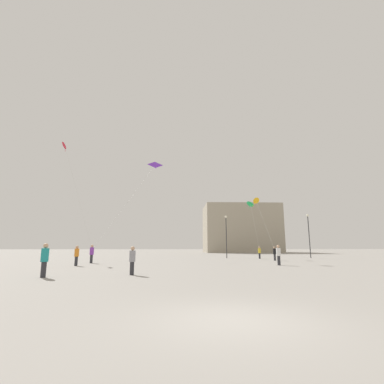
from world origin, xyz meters
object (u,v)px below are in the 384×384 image
object	(u,v)px
kite_emerald_diamond	(250,204)
lamppost_east	(309,229)
person_in_orange	(77,255)
kite_crimson_diamond	(65,146)
kite_violet_delta	(154,166)
person_in_white	(279,254)
person_in_grey	(132,259)
person_in_purple	(92,253)
lamppost_west	(226,230)
person_in_teal	(45,259)
kite_amber_diamond	(256,202)
person_in_yellow	(259,252)
building_left_hall	(240,229)
person_in_black	(275,253)

from	to	relation	value
kite_emerald_diamond	lamppost_east	xyz separation A→B (m)	(8.83, 1.24, -3.46)
person_in_orange	kite_crimson_diamond	bearing A→B (deg)	32.76
kite_violet_delta	lamppost_east	world-z (taller)	kite_violet_delta
person_in_white	person_in_orange	bearing A→B (deg)	136.97
person_in_grey	person_in_purple	bearing A→B (deg)	68.50
lamppost_west	person_in_orange	bearing A→B (deg)	-136.43
kite_emerald_diamond	lamppost_east	world-z (taller)	kite_emerald_diamond
lamppost_east	person_in_teal	bearing A→B (deg)	-138.25
person_in_grey	person_in_purple	size ratio (longest dim) A/B	0.92
person_in_white	person_in_grey	bearing A→B (deg)	171.49
lamppost_east	lamppost_west	world-z (taller)	lamppost_east
person_in_white	kite_crimson_diamond	xyz separation A→B (m)	(-23.68, 10.61, 13.44)
lamppost_west	kite_amber_diamond	bearing A→B (deg)	-82.67
person_in_yellow	kite_amber_diamond	xyz separation A→B (m)	(-2.68, -8.47, 5.59)
person_in_orange	person_in_yellow	distance (m)	23.84
person_in_yellow	kite_violet_delta	distance (m)	19.22
person_in_white	kite_amber_diamond	distance (m)	7.27
kite_emerald_diamond	building_left_hall	size ratio (longest dim) A/B	0.33
person_in_purple	kite_emerald_diamond	size ratio (longest dim) A/B	0.27
kite_amber_diamond	building_left_hall	world-z (taller)	building_left_hall
person_in_black	building_left_hall	bearing A→B (deg)	-82.69
person_in_white	kite_violet_delta	distance (m)	22.93
person_in_purple	person_in_teal	distance (m)	13.20
person_in_yellow	kite_crimson_diamond	distance (m)	29.36
person_in_white	building_left_hall	size ratio (longest dim) A/B	0.09
lamppost_east	kite_violet_delta	bearing A→B (deg)	-179.88
person_in_yellow	kite_amber_diamond	bearing A→B (deg)	25.20
person_in_orange	lamppost_west	size ratio (longest dim) A/B	0.29
person_in_teal	kite_amber_diamond	distance (m)	21.80
person_in_teal	kite_violet_delta	distance (m)	27.12
person_in_yellow	lamppost_east	world-z (taller)	lamppost_east
person_in_teal	lamppost_east	bearing A→B (deg)	135.14
person_in_grey	kite_violet_delta	world-z (taller)	kite_violet_delta
person_in_purple	person_in_black	distance (m)	20.56
kite_emerald_diamond	lamppost_west	distance (m)	5.15
kite_amber_diamond	person_in_teal	bearing A→B (deg)	-139.69
kite_crimson_diamond	person_in_orange	bearing A→B (deg)	-60.33
person_in_yellow	kite_violet_delta	bearing A→B (deg)	-53.97
lamppost_west	building_left_hall	bearing A→B (deg)	73.70
kite_crimson_diamond	lamppost_west	xyz separation A→B (m)	(21.87, 4.91, -10.46)
person_in_white	lamppost_west	xyz separation A→B (m)	(-1.81, 15.52, 2.99)
person_in_teal	person_in_white	bearing A→B (deg)	121.80
kite_amber_diamond	lamppost_east	size ratio (longest dim) A/B	0.89
kite_emerald_diamond	person_in_black	bearing A→B (deg)	-78.36
person_in_grey	kite_amber_diamond	xyz separation A→B (m)	(11.45, 12.59, 5.57)
kite_violet_delta	kite_amber_diamond	distance (m)	17.09
building_left_hall	lamppost_east	xyz separation A→B (m)	(1.25, -37.52, -2.26)
person_in_teal	person_in_grey	bearing A→B (deg)	106.25
person_in_black	kite_violet_delta	xyz separation A→B (m)	(-14.91, 6.74, 12.37)
person_in_grey	person_in_black	size ratio (longest dim) A/B	1.03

